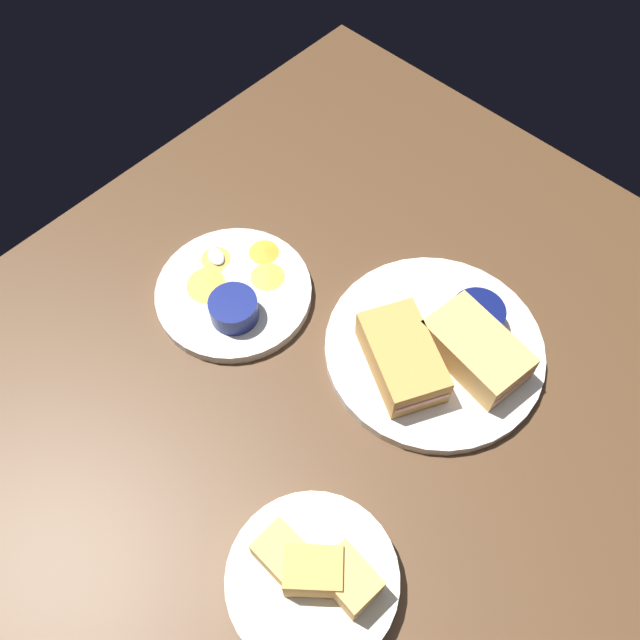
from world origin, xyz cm
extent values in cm
cube|color=#4C331E|center=(0.00, 0.00, -1.50)|extent=(110.00, 110.00, 3.00)
cylinder|color=silver|center=(0.42, -12.37, 0.80)|extent=(28.54, 28.54, 1.60)
cube|color=#C68C42|center=(1.41, -7.04, 4.00)|extent=(15.05, 12.88, 4.80)
cube|color=#DB938E|center=(1.41, -7.04, 4.00)|extent=(14.99, 12.47, 0.80)
cube|color=tan|center=(-4.69, -14.18, 4.00)|extent=(13.97, 9.42, 4.80)
cube|color=#DB938E|center=(-4.69, -14.18, 4.00)|extent=(14.14, 8.86, 0.80)
cylinder|color=#0C144C|center=(-1.72, -18.42, 3.46)|extent=(6.98, 6.98, 3.73)
cylinder|color=black|center=(-1.72, -18.42, 4.93)|extent=(5.72, 5.72, 0.60)
cube|color=silver|center=(0.79, -9.01, 1.85)|extent=(2.19, 5.52, 0.40)
ellipsoid|color=silver|center=(-0.63, -14.33, 2.00)|extent=(2.95, 3.66, 0.80)
cylinder|color=silver|center=(25.53, -0.51, 0.80)|extent=(21.39, 21.39, 1.60)
cylinder|color=navy|center=(22.32, 2.17, 3.22)|extent=(6.46, 6.46, 3.25)
cylinder|color=olive|center=(22.32, 2.17, 4.45)|extent=(5.30, 5.30, 0.60)
cube|color=silver|center=(25.96, -0.66, 1.85)|extent=(5.45, 2.60, 0.40)
ellipsoid|color=silver|center=(31.14, -2.51, 2.00)|extent=(3.75, 3.15, 0.80)
cone|color=gold|center=(31.14, -2.39, 1.90)|extent=(5.84, 5.84, 0.60)
cone|color=gold|center=(28.45, 1.22, 1.90)|extent=(8.38, 8.38, 0.60)
cone|color=gold|center=(22.25, 1.56, 1.90)|extent=(5.26, 5.26, 0.60)
cone|color=gold|center=(27.01, -7.82, 1.90)|extent=(5.17, 5.17, 0.60)
cone|color=gold|center=(23.62, -5.22, 1.90)|extent=(6.73, 6.73, 0.60)
cylinder|color=silver|center=(-8.26, 19.35, 1.50)|extent=(18.64, 18.64, 3.00)
cube|color=tan|center=(-8.26, 19.16, 5.36)|extent=(7.41, 7.26, 4.72)
cube|color=tan|center=(-11.45, 17.20, 5.15)|extent=(6.35, 4.89, 4.30)
cube|color=tan|center=(-4.91, 20.01, 4.88)|extent=(6.09, 4.53, 3.75)
camera|label=1|loc=(-18.44, 28.98, 78.41)|focal=38.09mm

